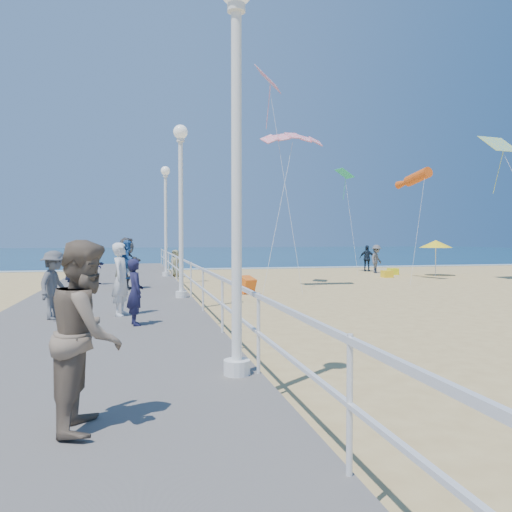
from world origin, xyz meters
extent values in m
plane|color=#D7B770|center=(0.00, 0.00, 0.00)|extent=(160.00, 160.00, 0.00)
cube|color=#0C314D|center=(0.00, 65.00, 0.01)|extent=(160.00, 90.00, 0.05)
cube|color=white|center=(0.00, 20.50, 0.03)|extent=(160.00, 1.20, 0.04)
cube|color=slate|center=(-7.50, 0.00, 0.20)|extent=(5.00, 44.00, 0.40)
cube|color=white|center=(-5.05, 0.00, 1.45)|extent=(0.05, 42.00, 0.06)
cube|color=white|center=(-5.05, 0.00, 0.95)|extent=(0.05, 42.00, 0.04)
cylinder|color=white|center=(-5.35, -9.00, 0.50)|extent=(0.36, 0.36, 0.20)
cylinder|color=white|center=(-5.35, -9.00, 2.85)|extent=(0.14, 0.14, 4.70)
cylinder|color=white|center=(-5.35, 0.00, 0.50)|extent=(0.36, 0.36, 0.20)
cylinder|color=white|center=(-5.35, 0.00, 2.85)|extent=(0.14, 0.14, 4.70)
sphere|color=white|center=(-5.35, 0.00, 5.50)|extent=(0.44, 0.44, 0.44)
cylinder|color=white|center=(-5.35, 9.00, 0.50)|extent=(0.36, 0.36, 0.20)
cylinder|color=white|center=(-5.35, 9.00, 2.85)|extent=(0.14, 0.14, 4.70)
sphere|color=white|center=(-5.35, 9.00, 5.50)|extent=(0.44, 0.44, 0.44)
imported|color=silver|center=(-7.03, -3.31, 1.27)|extent=(0.59, 0.73, 1.73)
imported|color=#2F68B2|center=(-6.88, -3.16, 1.72)|extent=(0.48, 0.54, 0.94)
imported|color=#1C1B3C|center=(-6.70, -4.74, 1.10)|extent=(0.44, 0.57, 1.40)
imported|color=#7C6856|center=(-7.11, -10.49, 1.31)|extent=(0.75, 0.93, 1.82)
imported|color=#505155|center=(-8.50, -3.53, 1.18)|extent=(0.89, 1.14, 1.56)
imported|color=#181D36|center=(-9.36, 6.70, 1.21)|extent=(0.86, 0.94, 1.62)
imported|color=#4E4E53|center=(-7.05, 2.96, 1.34)|extent=(1.03, 1.83, 1.88)
imported|color=gray|center=(-7.28, 3.54, 1.18)|extent=(0.46, 0.62, 1.57)
imported|color=#1A1A39|center=(-8.26, 5.19, 1.16)|extent=(0.89, 0.93, 1.51)
imported|color=#58585D|center=(8.39, 14.13, 0.92)|extent=(1.35, 1.28, 1.83)
imported|color=#172334|center=(8.46, 15.63, 0.89)|extent=(1.11, 0.94, 1.78)
imported|color=gray|center=(-4.56, 13.75, 0.79)|extent=(0.92, 0.88, 1.58)
cube|color=red|center=(-2.41, 4.07, 0.30)|extent=(0.80, 0.88, 0.74)
cylinder|color=white|center=(10.67, 11.03, 0.90)|extent=(0.05, 0.05, 1.80)
cone|color=yellow|center=(10.67, 11.03, 1.91)|extent=(1.90, 1.90, 0.45)
cube|color=yellow|center=(7.23, 10.52, 0.20)|extent=(0.55, 0.55, 0.40)
cube|color=yellow|center=(8.63, 12.41, 0.20)|extent=(0.55, 0.55, 0.40)
cylinder|color=#D84E12|center=(7.66, 8.09, 5.46)|extent=(1.02, 2.77, 1.10)
cube|color=#1A7CE2|center=(11.45, 6.75, 7.09)|extent=(1.74, 1.46, 0.98)
cube|color=#2AC57B|center=(6.43, 14.83, 6.46)|extent=(1.03, 1.16, 0.57)
cube|color=#EA1B4C|center=(-0.82, 6.70, 9.47)|extent=(1.50, 1.68, 1.02)
camera|label=1|loc=(-6.62, -15.52, 2.23)|focal=35.00mm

